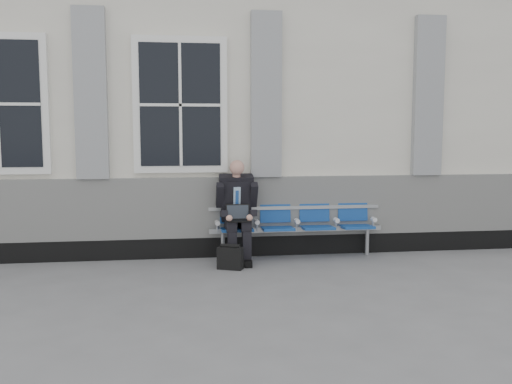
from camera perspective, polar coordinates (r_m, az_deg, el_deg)
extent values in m
plane|color=slate|center=(7.19, -10.10, -9.18)|extent=(70.00, 70.00, 0.00)
cube|color=silver|center=(10.43, -9.54, 7.32)|extent=(14.00, 4.00, 4.20)
cube|color=black|center=(8.58, -9.72, -5.58)|extent=(14.00, 0.10, 0.30)
cube|color=silver|center=(8.47, -9.80, -1.62)|extent=(14.00, 0.08, 0.90)
cube|color=gray|center=(8.46, -16.20, 9.41)|extent=(0.45, 0.14, 2.40)
cube|color=gray|center=(8.47, 1.01, 9.66)|extent=(0.45, 0.14, 2.40)
cube|color=gray|center=(9.19, 16.82, 9.14)|extent=(0.45, 0.14, 2.40)
cube|color=white|center=(8.39, -7.58, 8.61)|extent=(1.35, 0.10, 1.95)
cube|color=black|center=(8.34, -7.58, 8.62)|extent=(1.15, 0.02, 1.75)
cube|color=#9EA0A3|center=(8.53, 4.06, -3.73)|extent=(2.60, 0.07, 0.07)
cube|color=#9EA0A3|center=(8.60, 3.91, -1.56)|extent=(2.60, 0.05, 0.05)
cylinder|color=#9EA0A3|center=(8.42, -3.34, -5.42)|extent=(0.06, 0.06, 0.39)
cylinder|color=#9EA0A3|center=(8.86, 11.05, -4.93)|extent=(0.06, 0.06, 0.39)
cube|color=navy|center=(8.31, -1.93, -3.78)|extent=(0.46, 0.42, 0.07)
cube|color=navy|center=(8.48, -2.08, -1.80)|extent=(0.46, 0.10, 0.40)
cube|color=navy|center=(8.39, 2.16, -3.68)|extent=(0.46, 0.42, 0.07)
cube|color=navy|center=(8.56, 1.93, -1.72)|extent=(0.46, 0.10, 0.40)
cube|color=navy|center=(8.52, 6.15, -3.57)|extent=(0.46, 0.42, 0.07)
cube|color=navy|center=(8.68, 5.84, -1.64)|extent=(0.46, 0.10, 0.40)
cube|color=navy|center=(8.68, 10.00, -3.44)|extent=(0.46, 0.42, 0.07)
cube|color=navy|center=(8.84, 9.62, -1.55)|extent=(0.46, 0.10, 0.40)
cylinder|color=white|center=(8.30, -3.88, -3.10)|extent=(0.07, 0.12, 0.07)
cylinder|color=white|center=(8.36, 0.10, -3.02)|extent=(0.07, 0.12, 0.07)
cylinder|color=white|center=(8.46, 4.13, -2.92)|extent=(0.07, 0.12, 0.07)
cylinder|color=white|center=(8.60, 8.05, -2.81)|extent=(0.07, 0.12, 0.07)
cylinder|color=white|center=(8.78, 11.70, -2.70)|extent=(0.07, 0.12, 0.07)
cube|color=black|center=(8.01, -2.34, -7.13)|extent=(0.11, 0.27, 0.09)
cube|color=black|center=(8.03, -0.88, -7.09)|extent=(0.11, 0.27, 0.09)
cube|color=black|center=(8.02, -2.39, -5.65)|extent=(0.12, 0.13, 0.47)
cube|color=black|center=(8.05, -0.94, -5.61)|extent=(0.12, 0.13, 0.47)
cube|color=black|center=(8.19, -2.56, -3.29)|extent=(0.15, 0.46, 0.14)
cube|color=black|center=(8.21, -1.14, -3.26)|extent=(0.15, 0.46, 0.14)
cube|color=black|center=(8.35, -2.01, -0.76)|extent=(0.43, 0.35, 0.65)
cube|color=#ACC9E2|center=(8.22, -1.92, -0.73)|extent=(0.10, 0.10, 0.36)
cube|color=#2350A3|center=(8.22, -1.91, -0.88)|extent=(0.05, 0.08, 0.30)
cube|color=black|center=(8.29, -1.99, 1.32)|extent=(0.49, 0.24, 0.15)
cylinder|color=tan|center=(8.23, -1.96, 1.78)|extent=(0.11, 0.11, 0.10)
sphere|color=tan|center=(8.16, -1.92, 2.46)|extent=(0.21, 0.21, 0.21)
cube|color=black|center=(8.22, -3.64, -0.31)|extent=(0.10, 0.29, 0.38)
cube|color=black|center=(8.27, -0.25, -0.26)|extent=(0.10, 0.29, 0.38)
cube|color=black|center=(8.07, -3.23, -2.19)|extent=(0.09, 0.32, 0.14)
cube|color=black|center=(8.11, -0.35, -2.13)|extent=(0.09, 0.32, 0.14)
sphere|color=tan|center=(7.94, -2.70, -2.62)|extent=(0.09, 0.09, 0.09)
sphere|color=tan|center=(7.97, -0.65, -2.58)|extent=(0.09, 0.09, 0.09)
cube|color=black|center=(8.04, -1.74, -2.87)|extent=(0.34, 0.24, 0.02)
cube|color=black|center=(8.14, -1.83, -1.99)|extent=(0.34, 0.09, 0.22)
cube|color=black|center=(8.13, -1.83, -2.00)|extent=(0.31, 0.07, 0.18)
cube|color=black|center=(7.84, -2.60, -6.63)|extent=(0.37, 0.27, 0.31)
cylinder|color=black|center=(7.80, -2.61, -5.41)|extent=(0.27, 0.16, 0.05)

